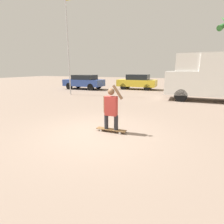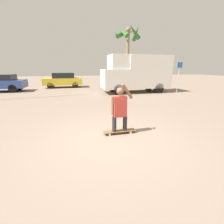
# 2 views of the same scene
# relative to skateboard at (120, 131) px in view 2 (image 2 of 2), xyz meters

# --- Properties ---
(ground_plane) EXTENTS (80.00, 80.00, 0.00)m
(ground_plane) POSITION_rel_skateboard_xyz_m (-0.32, -0.28, -0.08)
(ground_plane) COLOR gray
(skateboard) EXTENTS (1.06, 0.23, 0.09)m
(skateboard) POSITION_rel_skateboard_xyz_m (0.00, 0.00, 0.00)
(skateboard) COLOR brown
(skateboard) RESTS_ON ground_plane
(person_skateboarder) EXTENTS (0.69, 0.22, 1.52)m
(person_skateboarder) POSITION_rel_skateboard_xyz_m (-0.00, 0.00, 0.80)
(person_skateboarder) COLOR #28282D
(person_skateboarder) RESTS_ON skateboard
(camper_van) EXTENTS (5.78, 2.14, 3.10)m
(camper_van) POSITION_rel_skateboard_xyz_m (3.97, 8.07, 1.61)
(camper_van) COLOR black
(camper_van) RESTS_ON ground_plane
(parked_car_yellow) EXTENTS (4.06, 1.82, 1.57)m
(parked_car_yellow) POSITION_rel_skateboard_xyz_m (-2.47, 13.24, 0.74)
(parked_car_yellow) COLOR black
(parked_car_yellow) RESTS_ON ground_plane
(palm_tree_near_van) EXTENTS (3.63, 3.81, 8.00)m
(palm_tree_near_van) POSITION_rel_skateboard_xyz_m (6.84, 18.69, 6.32)
(palm_tree_near_van) COLOR #8E704C
(palm_tree_near_van) RESTS_ON ground_plane
(street_sign) EXTENTS (0.44, 0.06, 2.53)m
(street_sign) POSITION_rel_skateboard_xyz_m (7.41, 7.07, 1.54)
(street_sign) COLOR #B7B7BC
(street_sign) RESTS_ON ground_plane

